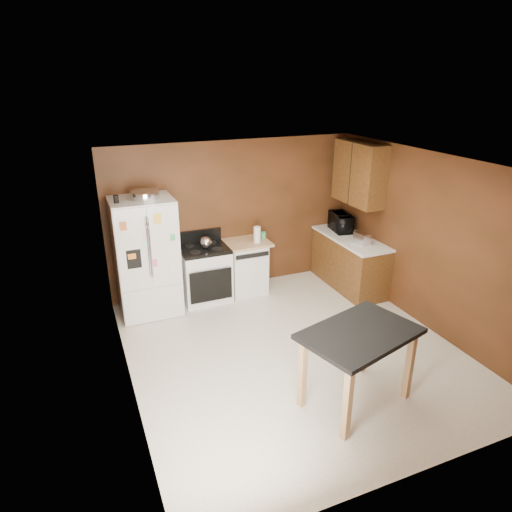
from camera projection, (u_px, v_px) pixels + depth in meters
floor at (293, 351)px, 6.13m from camera, size 4.50×4.50×0.00m
ceiling at (299, 165)px, 5.19m from camera, size 4.50×4.50×0.00m
wall_back at (234, 216)px, 7.59m from camera, size 4.20×0.00×4.20m
wall_front at (421, 365)px, 3.73m from camera, size 4.20×0.00×4.20m
wall_left at (122, 295)px, 4.92m from camera, size 0.00×4.50×4.50m
wall_right at (429, 243)px, 6.41m from camera, size 0.00×4.50×4.50m
roasting_pan at (145, 195)px, 6.52m from camera, size 0.41×0.41×0.10m
pen_cup at (116, 199)px, 6.28m from camera, size 0.07×0.07×0.11m
kettle at (206, 243)px, 7.15m from camera, size 0.19×0.19×0.19m
paper_towel at (257, 235)px, 7.42m from camera, size 0.15×0.15×0.26m
green_canister at (263, 235)px, 7.66m from camera, size 0.10×0.10×0.10m
toaster at (362, 238)px, 7.34m from camera, size 0.19×0.28×0.19m
microwave at (341, 223)px, 7.94m from camera, size 0.42×0.56×0.29m
refrigerator at (146, 257)px, 6.84m from camera, size 0.90×0.80×1.80m
gas_range at (205, 273)px, 7.38m from camera, size 0.76×0.68×1.10m
dishwasher at (246, 266)px, 7.66m from camera, size 0.78×0.63×0.89m
right_cabinets at (352, 236)px, 7.71m from camera, size 0.63×1.58×2.45m
island at (359, 343)px, 4.91m from camera, size 1.42×1.14×0.91m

